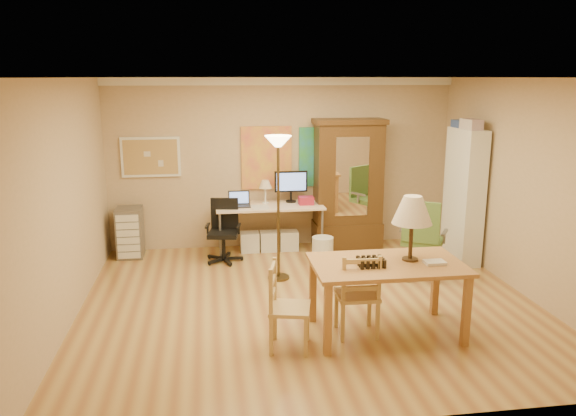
{
  "coord_description": "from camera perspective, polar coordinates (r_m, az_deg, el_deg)",
  "views": [
    {
      "loc": [
        -1.19,
        -6.36,
        2.71
      ],
      "look_at": [
        -0.22,
        0.3,
        1.13
      ],
      "focal_mm": 35.0,
      "sensor_mm": 36.0,
      "label": 1
    }
  ],
  "objects": [
    {
      "name": "floor",
      "position": [
        7.01,
        2.16,
        -9.54
      ],
      "size": [
        5.5,
        5.5,
        0.0
      ],
      "primitive_type": "plane",
      "color": "#925F33",
      "rests_on": "ground"
    },
    {
      "name": "crown_molding",
      "position": [
        8.9,
        -0.62,
        12.75
      ],
      "size": [
        5.5,
        0.08,
        0.12
      ],
      "primitive_type": "cube",
      "color": "white",
      "rests_on": "floor"
    },
    {
      "name": "corkboard",
      "position": [
        8.95,
        -13.77,
        5.06
      ],
      "size": [
        0.9,
        0.04,
        0.62
      ],
      "primitive_type": "cube",
      "color": "tan",
      "rests_on": "floor"
    },
    {
      "name": "art_panel_left",
      "position": [
        8.97,
        -2.19,
        5.11
      ],
      "size": [
        0.8,
        0.04,
        1.0
      ],
      "primitive_type": "cube",
      "color": "yellow",
      "rests_on": "floor"
    },
    {
      "name": "art_panel_right",
      "position": [
        9.11,
        3.47,
        5.22
      ],
      "size": [
        0.75,
        0.04,
        0.95
      ],
      "primitive_type": "cube",
      "color": "teal",
      "rests_on": "floor"
    },
    {
      "name": "dining_table",
      "position": [
        6.03,
        10.96,
        -4.02
      ],
      "size": [
        1.6,
        0.96,
        1.5
      ],
      "color": "brown",
      "rests_on": "floor"
    },
    {
      "name": "ladder_chair_back",
      "position": [
        6.06,
        7.09,
        -8.95
      ],
      "size": [
        0.44,
        0.43,
        0.93
      ],
      "color": "tan",
      "rests_on": "floor"
    },
    {
      "name": "ladder_chair_left",
      "position": [
        5.75,
        -0.12,
        -10.22
      ],
      "size": [
        0.48,
        0.5,
        0.9
      ],
      "color": "tan",
      "rests_on": "floor"
    },
    {
      "name": "torchiere_lamp",
      "position": [
        7.39,
        -1.01,
        4.36
      ],
      "size": [
        0.36,
        0.36,
        1.96
      ],
      "color": "#43331A",
      "rests_on": "floor"
    },
    {
      "name": "computer_desk",
      "position": [
        8.86,
        -1.72,
        -1.5
      ],
      "size": [
        1.67,
        0.73,
        1.26
      ],
      "color": "beige",
      "rests_on": "floor"
    },
    {
      "name": "office_chair_black",
      "position": [
        8.48,
        -6.52,
        -3.75
      ],
      "size": [
        0.57,
        0.57,
        0.93
      ],
      "color": "black",
      "rests_on": "floor"
    },
    {
      "name": "office_chair_green",
      "position": [
        7.94,
        13.42,
        -4.86
      ],
      "size": [
        0.7,
        0.7,
        1.12
      ],
      "color": "slate",
      "rests_on": "floor"
    },
    {
      "name": "drawer_cart",
      "position": [
        8.93,
        -15.76,
        -2.41
      ],
      "size": [
        0.38,
        0.46,
        0.77
      ],
      "color": "slate",
      "rests_on": "floor"
    },
    {
      "name": "armoire",
      "position": [
        9.06,
        6.1,
        1.6
      ],
      "size": [
        1.12,
        0.53,
        2.07
      ],
      "color": "#39260F",
      "rests_on": "floor"
    },
    {
      "name": "bookshelf",
      "position": [
        8.68,
        17.43,
        1.13
      ],
      "size": [
        0.3,
        0.79,
        1.98
      ],
      "color": "white",
      "rests_on": "floor"
    },
    {
      "name": "wastebin",
      "position": [
        8.36,
        3.53,
        -4.3
      ],
      "size": [
        0.32,
        0.32,
        0.4
      ],
      "primitive_type": "cylinder",
      "color": "silver",
      "rests_on": "floor"
    }
  ]
}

